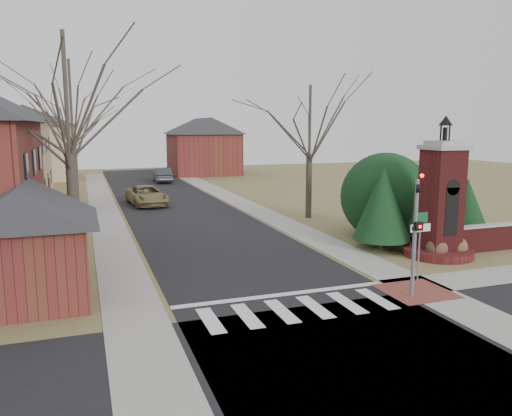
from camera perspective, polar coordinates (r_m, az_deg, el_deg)
name	(u,v)px	position (r m, az deg, el deg)	size (l,w,h in m)	color
ground	(309,318)	(16.25, 6.06, -12.40)	(120.00, 120.00, 0.00)	brown
main_street	(179,209)	(36.70, -8.75, -0.16)	(8.00, 70.00, 0.01)	black
cross_street	(358,359)	(13.83, 11.60, -16.57)	(120.00, 8.00, 0.01)	black
crosswalk_zone	(299,309)	(16.92, 4.89, -11.44)	(8.00, 2.20, 0.02)	silver
stop_bar	(281,295)	(18.21, 2.93, -9.88)	(8.00, 0.35, 0.02)	silver
sidewalk_right_main	(247,206)	(37.97, -1.02, 0.27)	(2.00, 60.00, 0.02)	gray
sidewalk_left	(105,213)	(36.14, -16.88, -0.60)	(2.00, 60.00, 0.02)	gray
curb_apron	(416,291)	(19.44, 17.83, -9.07)	(2.40, 2.40, 0.02)	brown
traffic_signal_pole	(416,226)	(18.17, 17.78, -1.95)	(0.28, 0.41, 4.50)	slate
sign_post	(420,233)	(20.17, 18.23, -2.73)	(0.90, 0.07, 2.75)	slate
brick_gate_monument	(440,210)	(24.54, 20.33, -0.24)	(3.20, 3.20, 6.47)	maroon
garage_left	(24,239)	(18.59, -24.99, -3.23)	(4.80, 4.80, 4.29)	brown
house_distant_left	(29,142)	(61.87, -24.52, 6.90)	(10.80, 8.80, 8.53)	tan
house_distant_right	(203,145)	(63.34, -6.04, 7.18)	(8.80, 8.80, 7.30)	brown
evergreen_near	(382,203)	(25.04, 14.25, 0.55)	(2.80, 2.80, 4.10)	#473D33
evergreen_mid	(423,191)	(27.88, 18.59, 1.85)	(3.40, 3.40, 4.70)	#473D33
evergreen_far	(467,205)	(28.50, 22.93, 0.33)	(2.40, 2.40, 3.30)	#473D33
evergreen_mass	(385,193)	(28.08, 14.52, 1.68)	(4.80, 4.80, 4.80)	black
bare_tree_0	(65,85)	(22.68, -20.95, 13.03)	(8.05, 8.05, 11.15)	#473D33
bare_tree_1	(70,95)	(35.67, -20.45, 12.04)	(8.40, 8.40, 11.64)	#473D33
bare_tree_2	(68,114)	(48.63, -20.73, 9.97)	(7.35, 7.35, 10.19)	#473D33
bare_tree_3	(310,115)	(32.77, 6.20, 10.50)	(7.00, 7.00, 9.70)	#473D33
pickup_truck	(147,196)	(39.11, -12.36, 1.40)	(2.45, 5.32, 1.48)	olive
distant_car	(162,175)	(54.85, -10.67, 3.74)	(1.66, 4.77, 1.57)	#3A3D42
dry_shrub_left	(437,248)	(24.31, 19.96, -4.34)	(0.97, 0.97, 0.97)	brown
dry_shrub_right	(457,247)	(25.06, 22.03, -4.13)	(0.92, 0.92, 0.92)	brown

